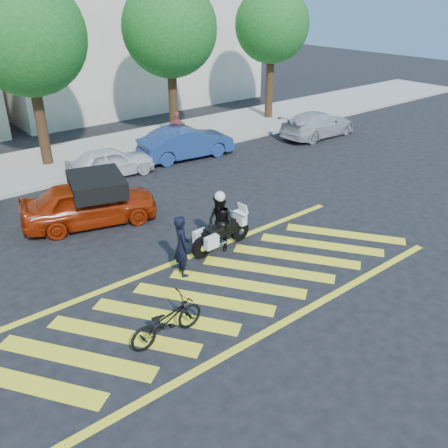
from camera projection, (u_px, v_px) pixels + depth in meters
ground at (222, 290)px, 12.04m from camera, size 90.00×90.00×0.00m
sidewalk at (48, 164)px, 20.37m from camera, size 60.00×5.00×0.15m
crosswalk at (221, 291)px, 12.01m from camera, size 12.33×4.00×0.01m
building_right at (124, 13)px, 29.26m from camera, size 16.00×8.00×11.00m
tree_center at (30, 40)px, 18.24m from camera, size 4.60×4.60×7.56m
tree_right at (171, 32)px, 21.90m from camera, size 4.40×4.40×7.41m
tree_far_right at (273, 28)px, 25.59m from camera, size 4.00×4.00×7.10m
officer_bike at (182, 246)px, 12.37m from camera, size 0.57×0.71×1.71m
bicycle at (167, 321)px, 10.20m from camera, size 1.82×0.68×0.95m
police_motorcycle at (220, 233)px, 13.73m from camera, size 2.14×0.70×0.94m
officer_moto at (220, 223)px, 13.58m from camera, size 0.69×0.86×1.69m
red_convertible at (90, 203)px, 15.16m from camera, size 4.52×2.77×1.44m
parked_mid_right at (111, 162)px, 19.07m from camera, size 3.63×1.72×1.20m
parked_right at (186, 143)px, 21.11m from camera, size 4.42×2.02×1.41m
parked_far_right at (318, 124)px, 24.18m from camera, size 4.43×1.86×1.28m
pedestrian_right at (177, 131)px, 21.55m from camera, size 1.09×0.98×1.78m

